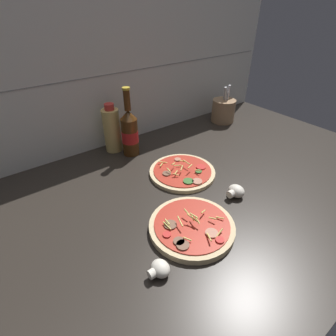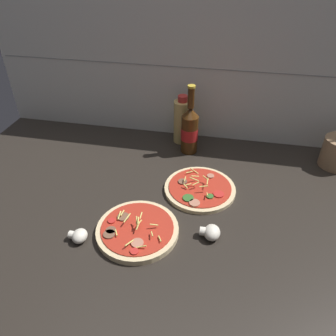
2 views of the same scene
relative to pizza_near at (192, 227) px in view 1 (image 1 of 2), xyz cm
name	(u,v)px [view 1 (image 1 of 2)]	position (x,y,z in cm)	size (l,w,h in cm)	color
counter_slab	(192,197)	(10.18, 11.04, -2.28)	(160.00, 90.00, 2.50)	#28231E
tile_backsplash	(114,73)	(10.18, 56.54, 26.47)	(160.00, 1.13, 60.00)	silver
pizza_near	(192,227)	(0.00, 0.00, 0.00)	(22.41, 22.41, 4.90)	beige
pizza_far	(182,172)	(14.52, 21.29, -0.23)	(22.49, 22.49, 4.58)	beige
beer_bottle	(130,132)	(7.65, 43.98, 8.13)	(6.23, 6.23, 25.62)	#47280F
oil_bottle	(112,130)	(3.77, 50.71, 7.63)	(6.41, 6.41, 18.83)	#D6B766
mushroom_left	(236,191)	(19.71, 2.32, 0.79)	(5.45, 5.19, 3.64)	white
mushroom_right	(159,269)	(-14.33, -5.64, 0.61)	(4.93, 4.69, 3.29)	white
utensil_crock	(223,110)	(59.17, 44.67, 4.44)	(10.90, 10.90, 17.28)	#9E7A56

